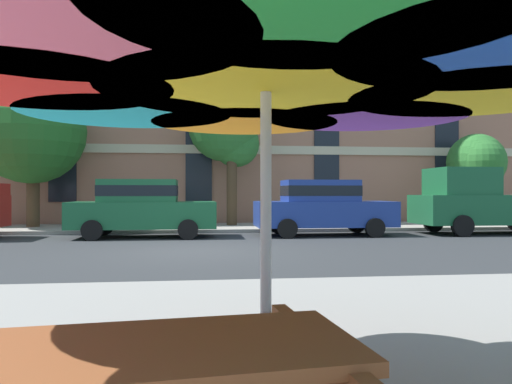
% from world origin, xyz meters
% --- Properties ---
extents(ground_plane, '(120.00, 120.00, 0.00)m').
position_xyz_m(ground_plane, '(0.00, 0.00, 0.00)').
color(ground_plane, '#2D3033').
extents(sidewalk_far, '(56.00, 3.60, 0.12)m').
position_xyz_m(sidewalk_far, '(0.00, 6.80, 0.06)').
color(sidewalk_far, '#9E998E').
rests_on(sidewalk_far, ground).
extents(apartment_building, '(38.53, 12.08, 16.00)m').
position_xyz_m(apartment_building, '(0.00, 14.99, 8.00)').
color(apartment_building, '#A87056').
rests_on(apartment_building, ground).
extents(sedan_green, '(4.40, 1.98, 1.78)m').
position_xyz_m(sedan_green, '(-1.74, 3.70, 0.95)').
color(sedan_green, '#195933').
rests_on(sedan_green, ground).
extents(sedan_blue, '(4.40, 1.98, 1.78)m').
position_xyz_m(sedan_blue, '(3.95, 3.70, 0.95)').
color(sedan_blue, navy).
rests_on(sedan_blue, ground).
extents(pickup_green, '(5.10, 2.12, 2.20)m').
position_xyz_m(pickup_green, '(9.53, 3.70, 1.03)').
color(pickup_green, '#195933').
rests_on(pickup_green, ground).
extents(street_tree_left, '(4.07, 3.91, 5.61)m').
position_xyz_m(street_tree_left, '(-6.26, 7.07, 3.64)').
color(street_tree_left, '#4C3823').
rests_on(street_tree_left, ground).
extents(street_tree_middle, '(2.82, 2.82, 5.43)m').
position_xyz_m(street_tree_middle, '(1.10, 7.68, 3.83)').
color(street_tree_middle, '#4C3823').
rests_on(street_tree_middle, ground).
extents(street_tree_right, '(2.36, 2.54, 3.82)m').
position_xyz_m(street_tree_right, '(11.44, 7.22, 2.64)').
color(street_tree_right, brown).
rests_on(street_tree_right, ground).
extents(patio_umbrella, '(3.85, 3.85, 2.50)m').
position_xyz_m(patio_umbrella, '(0.34, -9.00, 2.18)').
color(patio_umbrella, silver).
rests_on(patio_umbrella, ground).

